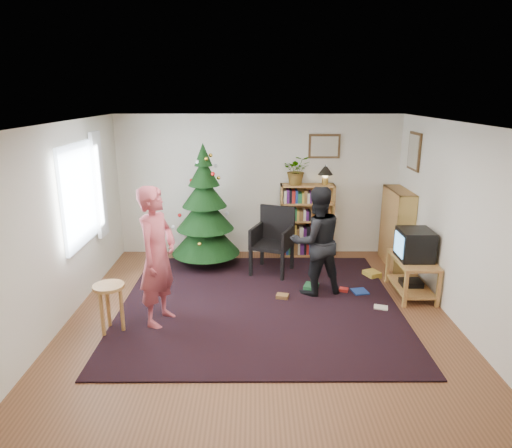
{
  "coord_description": "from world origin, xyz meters",
  "views": [
    {
      "loc": [
        -0.07,
        -5.52,
        2.85
      ],
      "look_at": [
        -0.05,
        0.54,
        1.1
      ],
      "focal_mm": 32.0,
      "sensor_mm": 36.0,
      "label": 1
    }
  ],
  "objects_px": {
    "bookshelf_back": "(307,219)",
    "crt_tv": "(415,244)",
    "picture_right": "(414,151)",
    "tv_stand": "(412,273)",
    "christmas_tree": "(205,216)",
    "potted_plant": "(297,170)",
    "armchair": "(272,237)",
    "bookshelf_right": "(397,227)",
    "person_by_chair": "(316,241)",
    "person_standing": "(157,257)",
    "table_lamp": "(325,171)",
    "picture_back": "(324,146)",
    "stool": "(109,296)"
  },
  "relations": [
    {
      "from": "bookshelf_back",
      "to": "crt_tv",
      "type": "distance_m",
      "value": 2.18
    },
    {
      "from": "picture_right",
      "to": "tv_stand",
      "type": "distance_m",
      "value": 1.99
    },
    {
      "from": "christmas_tree",
      "to": "potted_plant",
      "type": "xyz_separation_m",
      "value": [
        1.56,
        0.51,
        0.69
      ]
    },
    {
      "from": "christmas_tree",
      "to": "potted_plant",
      "type": "bearing_deg",
      "value": 17.94
    },
    {
      "from": "crt_tv",
      "to": "armchair",
      "type": "distance_m",
      "value": 2.22
    },
    {
      "from": "picture_right",
      "to": "bookshelf_right",
      "type": "height_order",
      "value": "picture_right"
    },
    {
      "from": "christmas_tree",
      "to": "armchair",
      "type": "xyz_separation_m",
      "value": [
        1.11,
        -0.27,
        -0.28
      ]
    },
    {
      "from": "bookshelf_right",
      "to": "tv_stand",
      "type": "height_order",
      "value": "bookshelf_right"
    },
    {
      "from": "bookshelf_back",
      "to": "bookshelf_right",
      "type": "relative_size",
      "value": 1.0
    },
    {
      "from": "picture_right",
      "to": "person_by_chair",
      "type": "relative_size",
      "value": 0.38
    },
    {
      "from": "person_standing",
      "to": "person_by_chair",
      "type": "relative_size",
      "value": 1.12
    },
    {
      "from": "christmas_tree",
      "to": "person_standing",
      "type": "distance_m",
      "value": 2.07
    },
    {
      "from": "person_by_chair",
      "to": "table_lamp",
      "type": "relative_size",
      "value": 4.57
    },
    {
      "from": "crt_tv",
      "to": "armchair",
      "type": "relative_size",
      "value": 0.46
    },
    {
      "from": "tv_stand",
      "to": "armchair",
      "type": "xyz_separation_m",
      "value": [
        -2.01,
        0.93,
        0.26
      ]
    },
    {
      "from": "tv_stand",
      "to": "picture_back",
      "type": "bearing_deg",
      "value": 120.19
    },
    {
      "from": "armchair",
      "to": "person_by_chair",
      "type": "relative_size",
      "value": 0.67
    },
    {
      "from": "stool",
      "to": "potted_plant",
      "type": "distance_m",
      "value": 3.89
    },
    {
      "from": "tv_stand",
      "to": "table_lamp",
      "type": "distance_m",
      "value": 2.34
    },
    {
      "from": "person_by_chair",
      "to": "picture_right",
      "type": "bearing_deg",
      "value": -162.74
    },
    {
      "from": "crt_tv",
      "to": "person_by_chair",
      "type": "relative_size",
      "value": 0.31
    },
    {
      "from": "picture_back",
      "to": "crt_tv",
      "type": "height_order",
      "value": "picture_back"
    },
    {
      "from": "picture_back",
      "to": "person_by_chair",
      "type": "distance_m",
      "value": 2.16
    },
    {
      "from": "bookshelf_back",
      "to": "person_by_chair",
      "type": "bearing_deg",
      "value": -91.72
    },
    {
      "from": "bookshelf_back",
      "to": "person_standing",
      "type": "bearing_deg",
      "value": -130.12
    },
    {
      "from": "potted_plant",
      "to": "picture_back",
      "type": "bearing_deg",
      "value": 15.61
    },
    {
      "from": "picture_right",
      "to": "bookshelf_right",
      "type": "distance_m",
      "value": 1.3
    },
    {
      "from": "armchair",
      "to": "crt_tv",
      "type": "bearing_deg",
      "value": -3.7
    },
    {
      "from": "bookshelf_back",
      "to": "table_lamp",
      "type": "xyz_separation_m",
      "value": [
        0.3,
        -0.0,
        0.87
      ]
    },
    {
      "from": "picture_right",
      "to": "bookshelf_back",
      "type": "xyz_separation_m",
      "value": [
        -1.61,
        0.59,
        -1.29
      ]
    },
    {
      "from": "bookshelf_right",
      "to": "armchair",
      "type": "xyz_separation_m",
      "value": [
        -2.13,
        -0.31,
        -0.08
      ]
    },
    {
      "from": "christmas_tree",
      "to": "crt_tv",
      "type": "height_order",
      "value": "christmas_tree"
    },
    {
      "from": "person_by_chair",
      "to": "potted_plant",
      "type": "relative_size",
      "value": 3.14
    },
    {
      "from": "picture_right",
      "to": "bookshelf_back",
      "type": "bearing_deg",
      "value": 159.85
    },
    {
      "from": "potted_plant",
      "to": "table_lamp",
      "type": "relative_size",
      "value": 1.45
    },
    {
      "from": "picture_back",
      "to": "person_by_chair",
      "type": "xyz_separation_m",
      "value": [
        -0.33,
        -1.79,
        -1.15
      ]
    },
    {
      "from": "crt_tv",
      "to": "table_lamp",
      "type": "relative_size",
      "value": 1.41
    },
    {
      "from": "bookshelf_right",
      "to": "stool",
      "type": "distance_m",
      "value": 4.78
    },
    {
      "from": "stool",
      "to": "potted_plant",
      "type": "xyz_separation_m",
      "value": [
        2.5,
        2.79,
        1.07
      ]
    },
    {
      "from": "potted_plant",
      "to": "person_standing",
      "type": "bearing_deg",
      "value": -127.38
    },
    {
      "from": "picture_right",
      "to": "tv_stand",
      "type": "xyz_separation_m",
      "value": [
        -0.26,
        -1.11,
        -1.62
      ]
    },
    {
      "from": "bookshelf_right",
      "to": "tv_stand",
      "type": "distance_m",
      "value": 1.29
    },
    {
      "from": "picture_back",
      "to": "picture_right",
      "type": "xyz_separation_m",
      "value": [
        1.33,
        -0.73,
        0.0
      ]
    },
    {
      "from": "picture_right",
      "to": "armchair",
      "type": "bearing_deg",
      "value": -175.32
    },
    {
      "from": "christmas_tree",
      "to": "person_standing",
      "type": "relative_size",
      "value": 1.16
    },
    {
      "from": "person_by_chair",
      "to": "potted_plant",
      "type": "distance_m",
      "value": 1.83
    },
    {
      "from": "tv_stand",
      "to": "potted_plant",
      "type": "bearing_deg",
      "value": 132.35
    },
    {
      "from": "bookshelf_back",
      "to": "bookshelf_right",
      "type": "xyz_separation_m",
      "value": [
        1.47,
        -0.47,
        0.0
      ]
    },
    {
      "from": "christmas_tree",
      "to": "bookshelf_back",
      "type": "bearing_deg",
      "value": 16.02
    },
    {
      "from": "bookshelf_right",
      "to": "armchair",
      "type": "distance_m",
      "value": 2.15
    }
  ]
}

